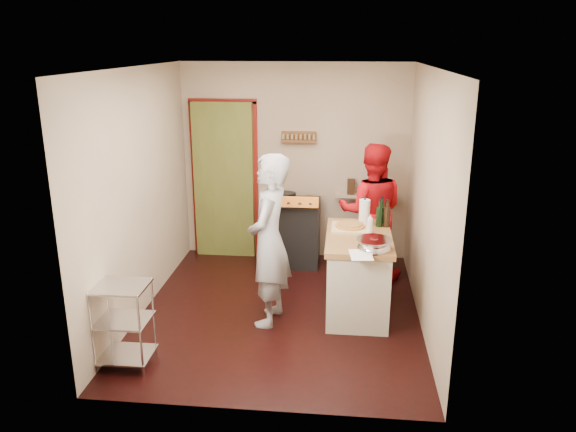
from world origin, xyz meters
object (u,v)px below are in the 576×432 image
Objects in this scene: wire_shelving at (123,321)px; person_red at (371,211)px; stove at (296,231)px; island at (358,271)px; person_stripe at (269,241)px.

person_red is at bearing 45.48° from wire_shelving.
person_red is (0.95, -0.30, 0.39)m from stove.
stove is 1.26× the size of wire_shelving.
island is (2.12, 1.30, 0.03)m from wire_shelving.
wire_shelving is 3.28m from person_red.
wire_shelving is at bearing -148.45° from island.
person_red reaches higher than island.
person_stripe is at bearing 39.18° from wire_shelving.
island reaches higher than wire_shelving.
person_red is at bearing 80.82° from island.
wire_shelving is at bearing -116.85° from stove.
person_stripe reaches higher than island.
person_stripe reaches higher than person_red.
person_stripe is 1.73m from person_red.
person_red is (1.09, 1.35, -0.06)m from person_stripe.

